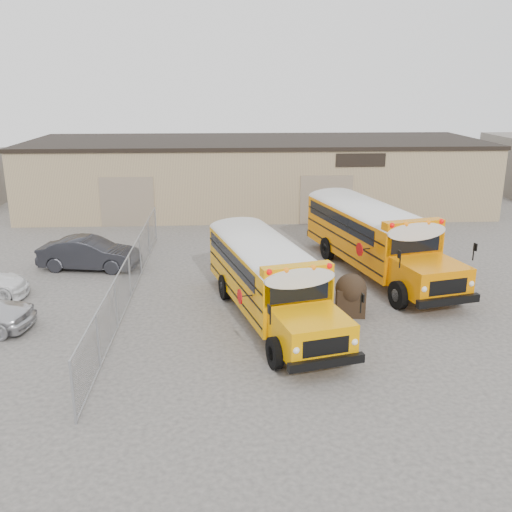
{
  "coord_description": "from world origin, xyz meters",
  "views": [
    {
      "loc": [
        -2.07,
        -18.9,
        8.39
      ],
      "look_at": [
        -0.9,
        3.23,
        1.6
      ],
      "focal_mm": 40.0,
      "sensor_mm": 36.0,
      "label": 1
    }
  ],
  "objects_px": {
    "school_bus_left": "(227,233)",
    "car_dark": "(89,253)",
    "school_bus_right": "(318,204)",
    "tarp_bundle": "(351,294)"
  },
  "relations": [
    {
      "from": "school_bus_left",
      "to": "tarp_bundle",
      "type": "height_order",
      "value": "school_bus_left"
    },
    {
      "from": "school_bus_left",
      "to": "car_dark",
      "type": "bearing_deg",
      "value": 179.03
    },
    {
      "from": "school_bus_left",
      "to": "car_dark",
      "type": "xyz_separation_m",
      "value": [
        -6.42,
        0.11,
        -0.91
      ]
    },
    {
      "from": "tarp_bundle",
      "to": "school_bus_left",
      "type": "bearing_deg",
      "value": 127.83
    },
    {
      "from": "car_dark",
      "to": "school_bus_right",
      "type": "bearing_deg",
      "value": -55.91
    },
    {
      "from": "tarp_bundle",
      "to": "car_dark",
      "type": "distance_m",
      "value": 12.52
    },
    {
      "from": "school_bus_left",
      "to": "car_dark",
      "type": "relative_size",
      "value": 2.21
    },
    {
      "from": "school_bus_right",
      "to": "car_dark",
      "type": "height_order",
      "value": "school_bus_right"
    },
    {
      "from": "school_bus_right",
      "to": "car_dark",
      "type": "distance_m",
      "value": 12.75
    },
    {
      "from": "school_bus_right",
      "to": "car_dark",
      "type": "xyz_separation_m",
      "value": [
        -11.51,
        -5.4,
        -1.07
      ]
    }
  ]
}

